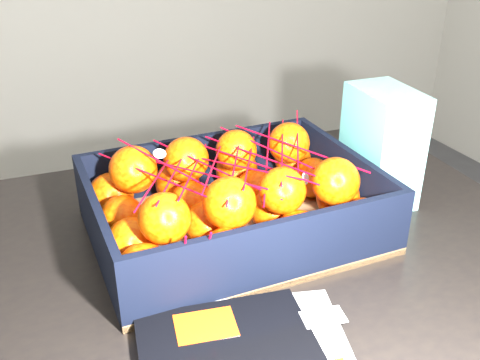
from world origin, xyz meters
name	(u,v)px	position (x,y,z in m)	size (l,w,h in m)	color
table	(188,318)	(-0.25, 0.09, 0.65)	(1.24, 0.86, 0.75)	black
produce_crate	(233,215)	(-0.15, 0.15, 0.78)	(0.44, 0.33, 0.11)	olive
clementine_heap	(229,196)	(-0.15, 0.15, 0.82)	(0.42, 0.31, 0.13)	#FF4E05
mesh_net	(230,167)	(-0.15, 0.15, 0.87)	(0.36, 0.29, 0.11)	#B9061F
retail_carton	(381,146)	(0.14, 0.16, 0.85)	(0.09, 0.14, 0.20)	silver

